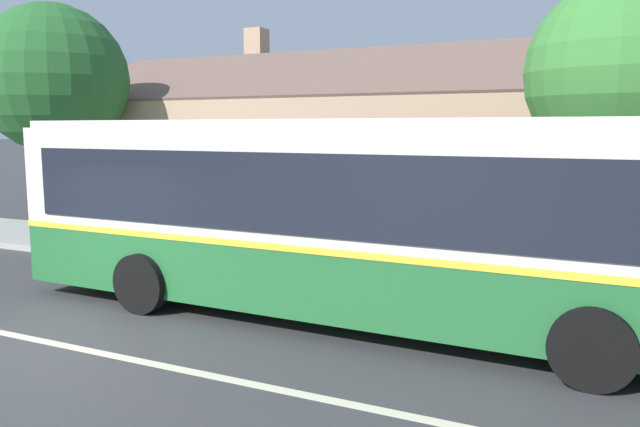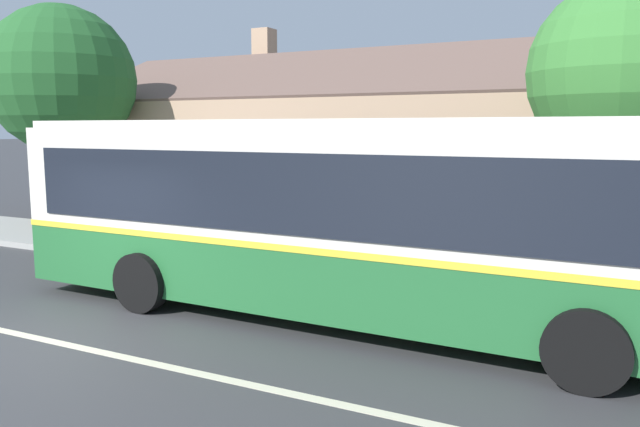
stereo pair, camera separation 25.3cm
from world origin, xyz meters
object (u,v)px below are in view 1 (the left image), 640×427
street_tree_secondary (55,83)px  bench_by_building (75,226)px  transit_bus (352,214)px  street_tree_primary (614,78)px

street_tree_secondary → bench_by_building: bearing=-36.9°
transit_bus → bench_by_building: bearing=164.1°
transit_bus → street_tree_primary: (3.56, 4.27, 2.27)m
transit_bus → bench_by_building: size_ratio=7.56×
bench_by_building → street_tree_secondary: size_ratio=0.24×
transit_bus → street_tree_secondary: (-11.32, 4.48, 2.66)m
street_tree_secondary → street_tree_primary: bearing=-0.8°
bench_by_building → street_tree_secondary: bearing=143.1°
street_tree_primary → street_tree_secondary: 14.88m
transit_bus → street_tree_secondary: size_ratio=1.78×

